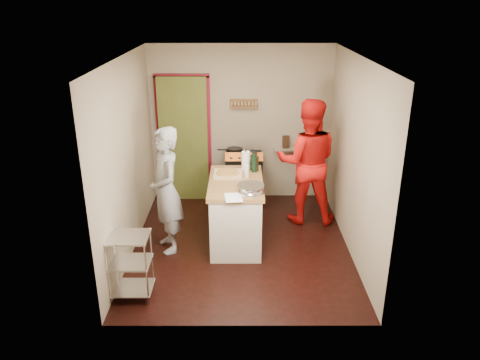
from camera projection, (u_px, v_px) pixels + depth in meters
name	position (u px, v px, depth m)	size (l,w,h in m)	color
floor	(241.00, 245.00, 6.65)	(3.50, 3.50, 0.00)	black
back_wall	(203.00, 133.00, 7.88)	(3.00, 0.44, 2.60)	gray
left_wall	(128.00, 158.00, 6.16)	(0.04, 3.50, 2.60)	gray
right_wall	(355.00, 158.00, 6.17)	(0.04, 3.50, 2.60)	gray
ceiling	(241.00, 56.00, 5.68)	(3.00, 3.50, 0.02)	white
stove	(244.00, 178.00, 7.80)	(0.60, 0.63, 1.00)	black
wire_shelving	(130.00, 263.00, 5.37)	(0.48, 0.40, 0.80)	silver
island	(236.00, 210.00, 6.55)	(0.74, 1.35, 1.25)	#C0B3A3
person_stripe	(166.00, 191.00, 6.24)	(0.63, 0.42, 1.74)	#A5A4A9
person_red	(307.00, 162.00, 7.05)	(0.93, 0.73, 1.92)	red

